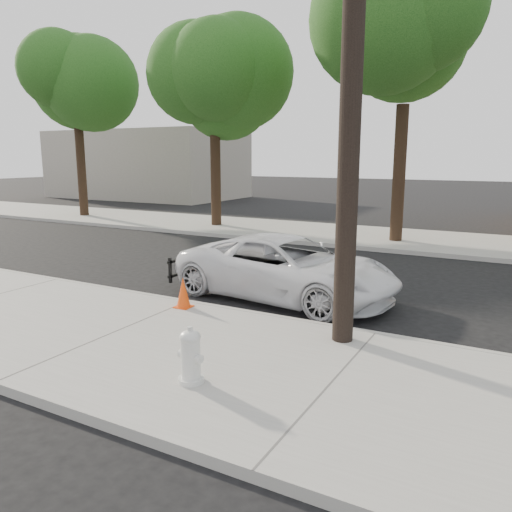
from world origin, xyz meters
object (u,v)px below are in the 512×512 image
utility_pole (353,50)px  fire_hydrant (191,357)px  traffic_cone (183,293)px  police_cruiser (286,268)px

utility_pole → fire_hydrant: 5.05m
utility_pole → traffic_cone: (-3.42, 0.20, -4.25)m
utility_pole → traffic_cone: utility_pole is taller
fire_hydrant → traffic_cone: (-2.14, 2.70, -0.05)m
police_cruiser → traffic_cone: size_ratio=8.11×
fire_hydrant → utility_pole: bearing=70.8°
utility_pole → police_cruiser: utility_pole is taller
utility_pole → traffic_cone: 5.45m
utility_pole → police_cruiser: bearing=133.0°
police_cruiser → fire_hydrant: bearing=-163.2°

